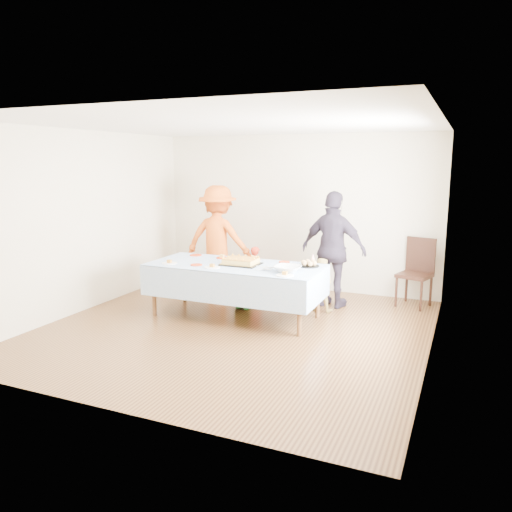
{
  "coord_description": "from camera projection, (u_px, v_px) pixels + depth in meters",
  "views": [
    {
      "loc": [
        2.82,
        -5.85,
        2.23
      ],
      "look_at": [
        0.18,
        0.3,
        0.97
      ],
      "focal_mm": 35.0,
      "sensor_mm": 36.0,
      "label": 1
    }
  ],
  "objects": [
    {
      "name": "adult_left",
      "position": [
        218.0,
        239.0,
        8.62
      ],
      "size": [
        1.23,
        0.75,
        1.84
      ],
      "primitive_type": "imported",
      "rotation": [
        0.0,
        0.0,
        3.2
      ],
      "color": "orange",
      "rests_on": "ground"
    },
    {
      "name": "toddler_mid",
      "position": [
        243.0,
        283.0,
        7.64
      ],
      "size": [
        0.43,
        0.31,
        0.82
      ],
      "primitive_type": "imported",
      "rotation": [
        0.0,
        0.0,
        3.01
      ],
      "color": "#236923",
      "rests_on": "ground"
    },
    {
      "name": "toddler_left",
      "position": [
        256.0,
        270.0,
        8.49
      ],
      "size": [
        0.36,
        0.3,
        0.83
      ],
      "primitive_type": "imported",
      "rotation": [
        0.0,
        0.0,
        2.72
      ],
      "color": "red",
      "rests_on": "ground"
    },
    {
      "name": "party_hat",
      "position": [
        313.0,
        259.0,
        7.13
      ],
      "size": [
        0.1,
        0.1,
        0.17
      ],
      "primitive_type": "cone",
      "color": "white",
      "rests_on": "party_table"
    },
    {
      "name": "toddler_right",
      "position": [
        320.0,
        285.0,
        7.52
      ],
      "size": [
        0.41,
        0.33,
        0.82
      ],
      "primitive_type": "imported",
      "rotation": [
        0.0,
        0.0,
        3.2
      ],
      "color": "#D5B763",
      "rests_on": "ground"
    },
    {
      "name": "plate_white_left",
      "position": [
        169.0,
        263.0,
        7.23
      ],
      "size": [
        0.22,
        0.22,
        0.01
      ],
      "primitive_type": "cylinder",
      "color": "white",
      "rests_on": "party_table"
    },
    {
      "name": "adult_right",
      "position": [
        333.0,
        250.0,
        7.66
      ],
      "size": [
        1.12,
        0.63,
        1.8
      ],
      "primitive_type": "imported",
      "rotation": [
        0.0,
        0.0,
        2.95
      ],
      "color": "#2D2634",
      "rests_on": "ground"
    },
    {
      "name": "punch_bowl",
      "position": [
        288.0,
        269.0,
        6.66
      ],
      "size": [
        0.36,
        0.36,
        0.09
      ],
      "primitive_type": "imported",
      "color": "silver",
      "rests_on": "party_table"
    },
    {
      "name": "plate_red_far_a",
      "position": [
        196.0,
        255.0,
        7.86
      ],
      "size": [
        0.19,
        0.19,
        0.01
      ],
      "primitive_type": "cylinder",
      "color": "red",
      "rests_on": "party_table"
    },
    {
      "name": "plate_red_far_d",
      "position": [
        284.0,
        262.0,
        7.32
      ],
      "size": [
        0.16,
        0.16,
        0.01
      ],
      "primitive_type": "cylinder",
      "color": "red",
      "rests_on": "party_table"
    },
    {
      "name": "room_walls",
      "position": [
        238.0,
        198.0,
        6.44
      ],
      "size": [
        5.04,
        5.04,
        2.72
      ],
      "color": "beige",
      "rests_on": "ground"
    },
    {
      "name": "plate_red_near",
      "position": [
        196.0,
        265.0,
        7.12
      ],
      "size": [
        0.17,
        0.17,
        0.01
      ],
      "primitive_type": "cylinder",
      "color": "red",
      "rests_on": "party_table"
    },
    {
      "name": "fork_pile",
      "position": [
        265.0,
        268.0,
        6.76
      ],
      "size": [
        0.24,
        0.18,
        0.07
      ],
      "primitive_type": null,
      "color": "white",
      "rests_on": "party_table"
    },
    {
      "name": "plate_red_far_b",
      "position": [
        222.0,
        258.0,
        7.63
      ],
      "size": [
        0.18,
        0.18,
        0.01
      ],
      "primitive_type": "cylinder",
      "color": "red",
      "rests_on": "party_table"
    },
    {
      "name": "ground",
      "position": [
        235.0,
        328.0,
        6.79
      ],
      "size": [
        5.0,
        5.0,
        0.0
      ],
      "primitive_type": "plane",
      "color": "#412512",
      "rests_on": "ground"
    },
    {
      "name": "rolls_tray",
      "position": [
        309.0,
        264.0,
        7.03
      ],
      "size": [
        0.3,
        0.3,
        0.09
      ],
      "color": "black",
      "rests_on": "party_table"
    },
    {
      "name": "dining_chair",
      "position": [
        417.0,
        268.0,
        7.8
      ],
      "size": [
        0.57,
        0.57,
        1.07
      ],
      "rotation": [
        0.0,
        0.0,
        -0.28
      ],
      "color": "black",
      "rests_on": "ground"
    },
    {
      "name": "plate_white_right",
      "position": [
        285.0,
        275.0,
        6.46
      ],
      "size": [
        0.23,
        0.23,
        0.01
      ],
      "primitive_type": "cylinder",
      "color": "white",
      "rests_on": "party_table"
    },
    {
      "name": "party_table",
      "position": [
        235.0,
        268.0,
        7.18
      ],
      "size": [
        2.5,
        1.1,
        0.78
      ],
      "color": "brown",
      "rests_on": "ground"
    },
    {
      "name": "plate_white_mid",
      "position": [
        212.0,
        267.0,
        6.94
      ],
      "size": [
        0.22,
        0.22,
        0.01
      ],
      "primitive_type": "cylinder",
      "color": "white",
      "rests_on": "party_table"
    },
    {
      "name": "plate_red_far_c",
      "position": [
        255.0,
        259.0,
        7.5
      ],
      "size": [
        0.17,
        0.17,
        0.01
      ],
      "primitive_type": "cylinder",
      "color": "red",
      "rests_on": "party_table"
    },
    {
      "name": "birthday_cake",
      "position": [
        241.0,
        262.0,
        7.15
      ],
      "size": [
        0.53,
        0.41,
        0.09
      ],
      "color": "black",
      "rests_on": "party_table"
    }
  ]
}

